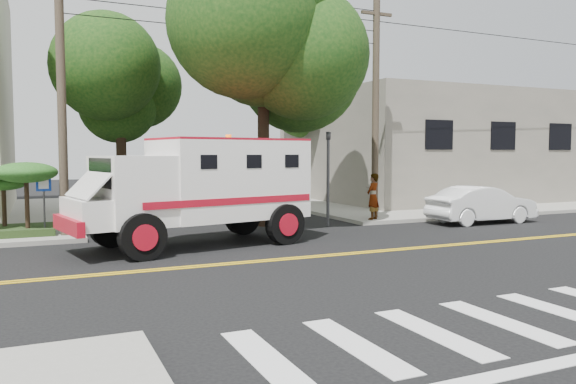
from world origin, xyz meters
name	(u,v)px	position (x,y,z in m)	size (l,w,h in m)	color
ground	(301,258)	(0.00, 0.00, 0.00)	(100.00, 100.00, 0.00)	black
sidewalk_ne	(411,200)	(13.50, 13.50, 0.07)	(17.00, 17.00, 0.15)	gray
building_right	(427,147)	(15.00, 14.00, 3.15)	(14.00, 12.00, 6.00)	slate
utility_pole_left	(62,99)	(-5.60, 6.00, 4.50)	(0.28, 0.28, 9.00)	#382D23
utility_pole_right	(376,111)	(6.30, 6.20, 4.50)	(0.28, 0.28, 9.00)	#382D23
tree_main	(277,35)	(1.94, 6.21, 7.20)	(6.08, 5.70, 9.85)	black
tree_left	(128,85)	(-2.68, 11.79, 5.73)	(4.48, 4.20, 7.70)	black
tree_right	(322,96)	(8.84, 15.77, 6.09)	(4.80, 4.50, 8.20)	black
traffic_signal	(328,168)	(3.80, 5.60, 2.23)	(0.15, 0.18, 3.60)	#3F3F42
accessibility_sign	(44,198)	(-6.20, 6.17, 1.37)	(0.45, 0.10, 2.02)	#3F3F42
palm_planter	(1,189)	(-7.44, 6.62, 1.65)	(3.52, 2.63, 2.36)	#1E3314
armored_truck	(202,185)	(-1.86, 3.04, 1.84)	(7.47, 3.98, 3.24)	white
parked_sedan	(482,205)	(9.78, 3.80, 0.74)	(1.56, 4.48, 1.48)	silver
pedestrian_a	(373,197)	(5.77, 5.50, 1.07)	(0.67, 0.44, 1.83)	gray
pedestrian_b	(375,189)	(8.32, 9.32, 1.08)	(0.91, 0.71, 1.87)	gray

